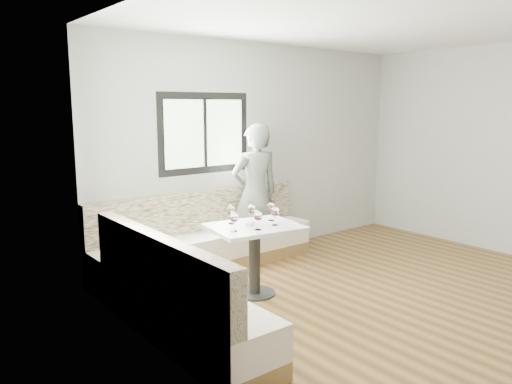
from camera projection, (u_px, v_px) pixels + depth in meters
room at (411, 166)px, 4.83m from camera, size 5.01×5.01×2.81m
banquette at (196, 264)px, 5.29m from camera, size 2.90×2.80×0.95m
table at (255, 243)px, 5.24m from camera, size 1.02×0.85×0.75m
person at (255, 193)px, 6.37m from camera, size 0.71×0.54×1.77m
olive_ramekin at (249, 224)px, 5.20m from camera, size 0.09×0.09×0.04m
wine_glass_a at (234, 218)px, 4.93m from camera, size 0.09×0.09×0.20m
wine_glass_b at (258, 216)px, 5.00m from camera, size 0.09×0.09×0.20m
wine_glass_c at (275, 212)px, 5.19m from camera, size 0.09×0.09×0.20m
wine_glass_d at (252, 210)px, 5.30m from camera, size 0.09×0.09×0.20m
wine_glass_e at (271, 208)px, 5.40m from camera, size 0.09×0.09×0.20m
wine_glass_f at (231, 211)px, 5.26m from camera, size 0.09×0.09×0.20m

